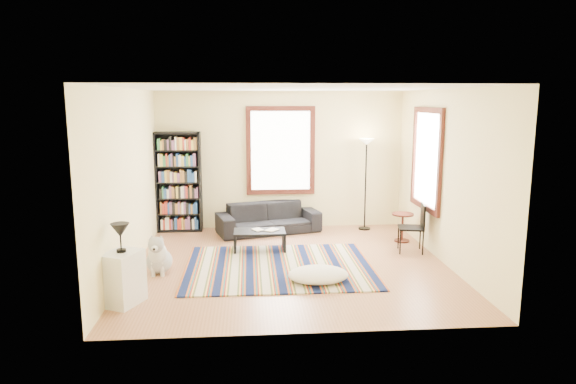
{
  "coord_description": "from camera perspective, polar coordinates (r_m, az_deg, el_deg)",
  "views": [
    {
      "loc": [
        -0.65,
        -7.94,
        2.64
      ],
      "look_at": [
        0.0,
        0.5,
        1.1
      ],
      "focal_mm": 32.0,
      "sensor_mm": 36.0,
      "label": 1
    }
  ],
  "objects": [
    {
      "name": "ceiling",
      "position": [
        7.97,
        0.28,
        11.82
      ],
      "size": [
        5.0,
        5.0,
        0.1
      ],
      "primitive_type": "cube",
      "color": "white",
      "rests_on": "floor"
    },
    {
      "name": "window_back",
      "position": [
        10.48,
        -0.83,
        4.61
      ],
      "size": [
        1.2,
        0.06,
        1.6
      ],
      "primitive_type": "cube",
      "color": "white",
      "rests_on": "wall_back"
    },
    {
      "name": "wall_right",
      "position": [
        8.65,
        17.37,
        1.6
      ],
      "size": [
        0.1,
        5.0,
        2.8
      ],
      "primitive_type": "cube",
      "color": "#F1E8A2",
      "rests_on": "floor"
    },
    {
      "name": "wall_back",
      "position": [
        10.58,
        -0.86,
        3.58
      ],
      "size": [
        5.0,
        0.1,
        2.8
      ],
      "primitive_type": "cube",
      "color": "#F1E8A2",
      "rests_on": "floor"
    },
    {
      "name": "side_table",
      "position": [
        9.85,
        12.59,
        -3.87
      ],
      "size": [
        0.42,
        0.42,
        0.54
      ],
      "primitive_type": "cylinder",
      "rotation": [
        0.0,
        0.0,
        0.06
      ],
      "color": "#471B11",
      "rests_on": "floor"
    },
    {
      "name": "book_a",
      "position": [
        9.04,
        -3.82,
        -4.26
      ],
      "size": [
        0.25,
        0.23,
        0.02
      ],
      "primitive_type": "imported",
      "rotation": [
        0.0,
        0.0,
        0.48
      ],
      "color": "beige",
      "rests_on": "coffee_table"
    },
    {
      "name": "wall_left",
      "position": [
        8.26,
        -17.66,
        1.19
      ],
      "size": [
        0.1,
        5.0,
        2.8
      ],
      "primitive_type": "cube",
      "color": "#F1E8A2",
      "rests_on": "floor"
    },
    {
      "name": "white_cabinet",
      "position": [
        7.07,
        -17.87,
        -9.09
      ],
      "size": [
        0.55,
        0.61,
        0.7
      ],
      "primitive_type": "cube",
      "rotation": [
        0.0,
        0.0,
        -0.43
      ],
      "color": "silver",
      "rests_on": "floor"
    },
    {
      "name": "folding_chair",
      "position": [
        9.19,
        13.5,
        -3.89
      ],
      "size": [
        0.49,
        0.47,
        0.86
      ],
      "primitive_type": "cube",
      "rotation": [
        0.0,
        0.0,
        -0.19
      ],
      "color": "black",
      "rests_on": "floor"
    },
    {
      "name": "book_b",
      "position": [
        9.09,
        -2.24,
        -4.16
      ],
      "size": [
        0.28,
        0.29,
        0.02
      ],
      "primitive_type": "imported",
      "rotation": [
        0.0,
        0.0,
        -0.69
      ],
      "color": "beige",
      "rests_on": "coffee_table"
    },
    {
      "name": "floor_cushion",
      "position": [
        7.6,
        3.37,
        -9.15
      ],
      "size": [
        1.02,
        0.85,
        0.22
      ],
      "primitive_type": "ellipsoid",
      "rotation": [
        0.0,
        0.0,
        -0.23
      ],
      "color": "white",
      "rests_on": "floor"
    },
    {
      "name": "table_lamp",
      "position": [
        6.92,
        -18.11,
        -4.86
      ],
      "size": [
        0.26,
        0.26,
        0.38
      ],
      "primitive_type": null,
      "rotation": [
        0.0,
        0.0,
        -0.09
      ],
      "color": "black",
      "rests_on": "white_cabinet"
    },
    {
      "name": "rug",
      "position": [
        8.25,
        -1.03,
        -8.29
      ],
      "size": [
        2.95,
        2.36,
        0.02
      ],
      "primitive_type": "cube",
      "color": "#0C163F",
      "rests_on": "floor"
    },
    {
      "name": "wall_front",
      "position": [
        5.57,
        2.42,
        -2.55
      ],
      "size": [
        5.0,
        0.1,
        2.8
      ],
      "primitive_type": "cube",
      "color": "#F1E8A2",
      "rests_on": "floor"
    },
    {
      "name": "bookshelf",
      "position": [
        10.48,
        -12.06,
        1.08
      ],
      "size": [
        0.9,
        0.3,
        2.0
      ],
      "primitive_type": "cube",
      "color": "black",
      "rests_on": "floor"
    },
    {
      "name": "coffee_table",
      "position": [
        9.09,
        -3.17,
        -5.41
      ],
      "size": [
        1.02,
        0.81,
        0.36
      ],
      "primitive_type": "cube",
      "rotation": [
        0.0,
        0.0,
        -0.4
      ],
      "color": "black",
      "rests_on": "floor"
    },
    {
      "name": "window_right",
      "position": [
        9.34,
        15.17,
        3.56
      ],
      "size": [
        0.06,
        1.2,
        1.6
      ],
      "primitive_type": "cube",
      "color": "white",
      "rests_on": "wall_right"
    },
    {
      "name": "sofa",
      "position": [
        10.27,
        -2.18,
        -2.9
      ],
      "size": [
        1.3,
        2.15,
        0.59
      ],
      "primitive_type": "imported",
      "rotation": [
        0.0,
        0.0,
        0.27
      ],
      "color": "black",
      "rests_on": "floor"
    },
    {
      "name": "floor",
      "position": [
        8.41,
        0.27,
        -8.35
      ],
      "size": [
        5.0,
        5.0,
        0.1
      ],
      "primitive_type": "cube",
      "color": "#A26C4A",
      "rests_on": "ground"
    },
    {
      "name": "floor_lamp",
      "position": [
        10.5,
        8.61,
        0.82
      ],
      "size": [
        0.33,
        0.33,
        1.86
      ],
      "primitive_type": null,
      "rotation": [
        0.0,
        0.0,
        -0.12
      ],
      "color": "black",
      "rests_on": "floor"
    },
    {
      "name": "dog",
      "position": [
        8.16,
        -14.13,
        -6.62
      ],
      "size": [
        0.44,
        0.62,
        0.61
      ],
      "primitive_type": null,
      "rotation": [
        0.0,
        0.0,
        -0.01
      ],
      "color": "silver",
      "rests_on": "floor"
    }
  ]
}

